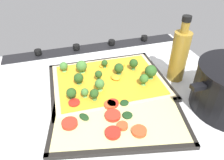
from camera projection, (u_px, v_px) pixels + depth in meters
The scene contains 7 objects.
ground_plane at pixel (116, 95), 68.23cm from camera, with size 77.33×69.38×3.00cm, color silver.
stove_control_panel at pixel (94, 47), 91.17cm from camera, with size 74.23×7.00×2.60cm.
baking_tray_front at pixel (109, 83), 70.65cm from camera, with size 38.53×30.24×1.30cm.
broccoli_pizza at pixel (108, 79), 69.75cm from camera, with size 36.06×27.77×6.08cm.
baking_tray_back at pixel (118, 118), 57.58cm from camera, with size 39.98×29.73×1.30cm.
veggie_pizza_back at pixel (116, 117), 57.01cm from camera, with size 37.13×26.88×1.90cm.
oil_bottle at pixel (179, 55), 68.24cm from camera, with size 5.49×5.49×21.83cm.
Camera 1 is at (16.33, 49.64, 42.66)cm, focal length 33.97 mm.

